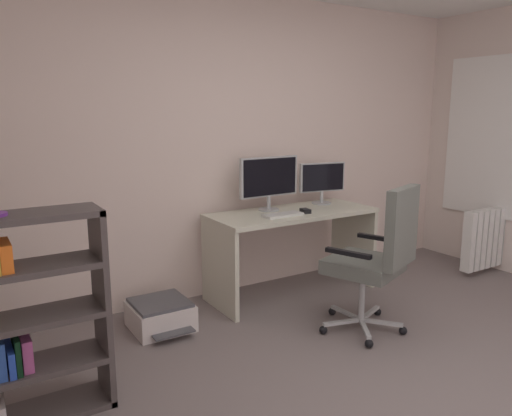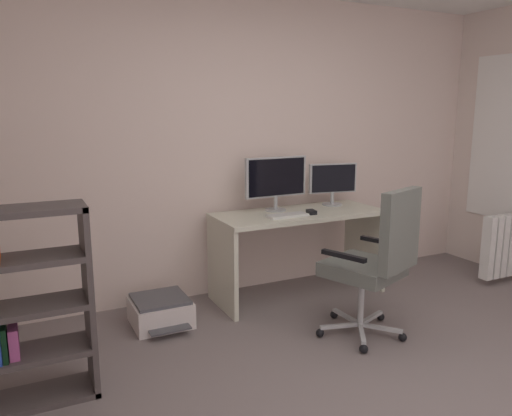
{
  "view_description": "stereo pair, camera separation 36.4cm",
  "coord_description": "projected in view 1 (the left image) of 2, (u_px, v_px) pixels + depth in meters",
  "views": [
    {
      "loc": [
        -2.06,
        -1.42,
        1.58
      ],
      "look_at": [
        -0.17,
        1.61,
        0.87
      ],
      "focal_mm": 34.66,
      "sensor_mm": 36.0,
      "label": 1
    },
    {
      "loc": [
        -1.74,
        -1.6,
        1.58
      ],
      "look_at": [
        -0.17,
        1.61,
        0.87
      ],
      "focal_mm": 34.66,
      "sensor_mm": 36.0,
      "label": 2
    }
  ],
  "objects": [
    {
      "name": "office_chair",
      "position": [
        377.0,
        255.0,
        3.46
      ],
      "size": [
        0.63,
        0.69,
        1.08
      ],
      "color": "#B7BABC",
      "rests_on": "ground"
    },
    {
      "name": "printer",
      "position": [
        161.0,
        315.0,
        3.63
      ],
      "size": [
        0.42,
        0.5,
        0.21
      ],
      "color": "silver",
      "rests_on": "ground"
    },
    {
      "name": "window_frame",
      "position": [
        509.0,
        138.0,
        4.74
      ],
      "size": [
        0.02,
        1.36,
        1.58
      ],
      "primitive_type": "cube",
      "color": "white"
    },
    {
      "name": "monitor_main",
      "position": [
        269.0,
        179.0,
        4.18
      ],
      "size": [
        0.57,
        0.18,
        0.46
      ],
      "color": "#B2B5B7",
      "rests_on": "desk"
    },
    {
      "name": "radiator",
      "position": [
        494.0,
        237.0,
        4.88
      ],
      "size": [
        0.87,
        0.1,
        0.58
      ],
      "color": "white",
      "rests_on": "ground"
    },
    {
      "name": "desk",
      "position": [
        292.0,
        233.0,
        4.24
      ],
      "size": [
        1.45,
        0.6,
        0.74
      ],
      "color": "beige",
      "rests_on": "ground"
    },
    {
      "name": "window_pane",
      "position": [
        509.0,
        138.0,
        4.75
      ],
      "size": [
        0.01,
        1.28,
        1.5
      ],
      "primitive_type": "cube",
      "color": "white"
    },
    {
      "name": "bookshelf",
      "position": [
        8.0,
        324.0,
        2.44
      ],
      "size": [
        0.79,
        0.28,
        1.09
      ],
      "color": "#463E3E",
      "rests_on": "ground"
    },
    {
      "name": "wall_back",
      "position": [
        229.0,
        147.0,
        4.26
      ],
      "size": [
        5.08,
        0.1,
        2.54
      ],
      "primitive_type": "cube",
      "color": "silver",
      "rests_on": "ground"
    },
    {
      "name": "keyboard",
      "position": [
        283.0,
        215.0,
        4.0
      ],
      "size": [
        0.34,
        0.14,
        0.02
      ],
      "primitive_type": "cube",
      "rotation": [
        0.0,
        0.0,
        0.02
      ],
      "color": "silver",
      "rests_on": "desk"
    },
    {
      "name": "monitor_secondary",
      "position": [
        322.0,
        179.0,
        4.49
      ],
      "size": [
        0.45,
        0.18,
        0.38
      ],
      "color": "#B2B5B7",
      "rests_on": "desk"
    },
    {
      "name": "computer_mouse",
      "position": [
        305.0,
        211.0,
        4.13
      ],
      "size": [
        0.07,
        0.11,
        0.03
      ],
      "primitive_type": "cube",
      "rotation": [
        0.0,
        0.0,
        -0.16
      ],
      "color": "black",
      "rests_on": "desk"
    }
  ]
}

